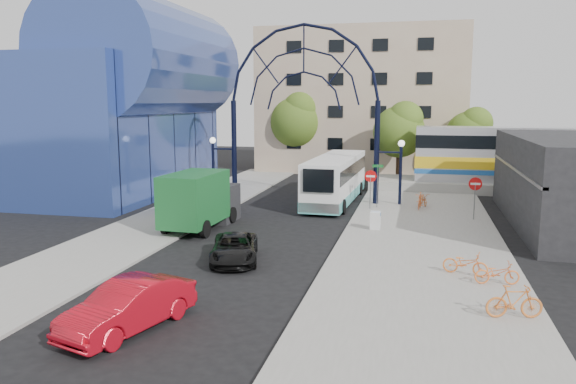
% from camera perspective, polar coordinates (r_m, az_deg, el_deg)
% --- Properties ---
extents(ground, '(120.00, 120.00, 0.00)m').
position_cam_1_polar(ground, '(25.91, -4.75, -6.36)').
color(ground, black).
rests_on(ground, ground).
extents(sidewalk_east, '(8.00, 56.00, 0.12)m').
position_cam_1_polar(sidewalk_east, '(28.57, 13.34, -4.98)').
color(sidewalk_east, gray).
rests_on(sidewalk_east, ground).
extents(plaza_west, '(5.00, 50.00, 0.12)m').
position_cam_1_polar(plaza_west, '(33.68, -12.18, -2.80)').
color(plaza_west, gray).
rests_on(plaza_west, ground).
extents(gateway_arch, '(13.64, 0.44, 12.10)m').
position_cam_1_polar(gateway_arch, '(38.56, 1.60, 11.59)').
color(gateway_arch, black).
rests_on(gateway_arch, ground).
extents(stop_sign, '(0.80, 0.07, 2.50)m').
position_cam_1_polar(stop_sign, '(36.19, 8.38, 1.24)').
color(stop_sign, slate).
rests_on(stop_sign, sidewalk_east).
extents(do_not_enter_sign, '(0.76, 0.07, 2.48)m').
position_cam_1_polar(do_not_enter_sign, '(34.25, 18.48, 0.39)').
color(do_not_enter_sign, slate).
rests_on(do_not_enter_sign, sidewalk_east).
extents(street_name_sign, '(0.70, 0.70, 2.80)m').
position_cam_1_polar(street_name_sign, '(36.74, 9.09, 1.55)').
color(street_name_sign, slate).
rests_on(street_name_sign, sidewalk_east).
extents(sandwich_board, '(0.55, 0.61, 0.99)m').
position_cam_1_polar(sandwich_board, '(30.42, 8.86, -2.66)').
color(sandwich_board, white).
rests_on(sandwich_board, sidewalk_east).
extents(transit_hall, '(16.50, 18.00, 14.50)m').
position_cam_1_polar(transit_hall, '(45.08, -17.78, 8.45)').
color(transit_hall, '#2E448D').
rests_on(transit_hall, ground).
extents(commercial_block_east, '(6.00, 16.00, 5.00)m').
position_cam_1_polar(commercial_block_east, '(35.01, 26.69, 0.93)').
color(commercial_block_east, black).
rests_on(commercial_block_east, ground).
extents(apartment_block, '(20.00, 12.10, 14.00)m').
position_cam_1_polar(apartment_block, '(58.99, 7.68, 9.16)').
color(apartment_block, tan).
rests_on(apartment_block, ground).
extents(tree_north_a, '(4.48, 4.48, 7.00)m').
position_cam_1_polar(tree_north_a, '(49.74, 11.36, 6.31)').
color(tree_north_a, '#382314').
rests_on(tree_north_a, ground).
extents(tree_north_b, '(5.12, 5.12, 8.00)m').
position_cam_1_polar(tree_north_b, '(54.93, 0.96, 7.43)').
color(tree_north_b, '#382314').
rests_on(tree_north_b, ground).
extents(tree_north_c, '(4.16, 4.16, 6.50)m').
position_cam_1_polar(tree_north_c, '(51.91, 18.09, 5.79)').
color(tree_north_c, '#382314').
rests_on(tree_north_c, ground).
extents(city_bus, '(3.04, 11.64, 3.17)m').
position_cam_1_polar(city_bus, '(39.07, 4.87, 1.39)').
color(city_bus, white).
rests_on(city_bus, ground).
extents(green_truck, '(2.67, 6.39, 3.18)m').
position_cam_1_polar(green_truck, '(31.14, -8.83, -0.81)').
color(green_truck, black).
rests_on(green_truck, ground).
extents(black_suv, '(3.00, 4.59, 1.17)m').
position_cam_1_polar(black_suv, '(24.73, -5.45, -5.71)').
color(black_suv, black).
rests_on(black_suv, ground).
extents(red_sedan, '(2.87, 4.87, 1.52)m').
position_cam_1_polar(red_sedan, '(18.10, -15.90, -11.10)').
color(red_sedan, '#AC0A18').
rests_on(red_sedan, ground).
extents(bike_near_a, '(0.88, 1.66, 0.83)m').
position_cam_1_polar(bike_near_a, '(38.27, 13.62, -0.70)').
color(bike_near_a, '#CC6328').
rests_on(bike_near_a, sidewalk_east).
extents(bike_near_b, '(0.65, 1.77, 1.04)m').
position_cam_1_polar(bike_near_b, '(36.88, 13.25, -0.89)').
color(bike_near_b, orange).
rests_on(bike_near_b, sidewalk_east).
extents(bike_far_a, '(1.88, 1.12, 0.93)m').
position_cam_1_polar(bike_far_a, '(23.49, 17.57, -6.92)').
color(bike_far_a, orange).
rests_on(bike_far_a, sidewalk_east).
extents(bike_far_b, '(1.86, 0.84, 1.08)m').
position_cam_1_polar(bike_far_b, '(19.45, 22.01, -10.30)').
color(bike_far_b, orange).
rests_on(bike_far_b, sidewalk_east).
extents(bike_far_c, '(1.72, 0.80, 0.87)m').
position_cam_1_polar(bike_far_c, '(22.69, 20.47, -7.72)').
color(bike_far_c, orange).
rests_on(bike_far_c, sidewalk_east).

